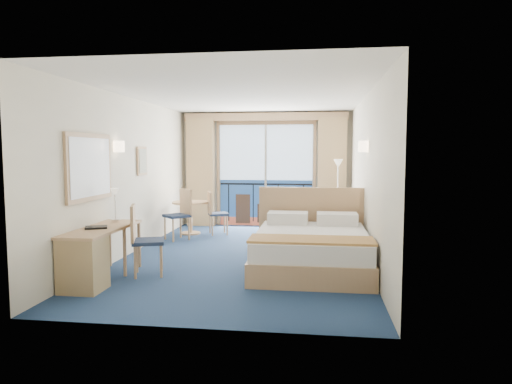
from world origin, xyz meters
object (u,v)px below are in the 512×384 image
nightstand (347,234)px  table_chair_a (215,210)px  desk (87,258)px  table_chair_b (181,211)px  round_table (190,209)px  bed (312,248)px  desk_chair (142,236)px  armchair (325,217)px  floor_lamp (338,177)px

nightstand → table_chair_a: size_ratio=0.67×
desk → table_chair_b: table_chair_b is taller
desk → round_table: size_ratio=2.00×
bed → table_chair_b: size_ratio=2.16×
desk_chair → armchair: bearing=-55.6°
armchair → bed: bearing=42.9°
bed → desk: bearing=-154.4°
desk → desk_chair: size_ratio=1.53×
table_chair_b → bed: bearing=7.5°
desk → table_chair_a: size_ratio=1.69×
nightstand → floor_lamp: floor_lamp is taller
armchair → floor_lamp: floor_lamp is taller
armchair → desk_chair: 4.39m
armchair → desk: (-3.10, -4.19, 0.01)m
round_table → table_chair_b: 0.64m
table_chair_a → table_chair_b: (-0.56, -0.63, 0.06)m
armchair → table_chair_b: size_ratio=0.85×
nightstand → desk: (-3.47, -2.72, 0.09)m
armchair → floor_lamp: bearing=-159.3°
desk_chair → desk: bearing=127.4°
table_chair_a → round_table: bearing=67.1°
bed → table_chair_b: bearing=142.7°
table_chair_b → nightstand: bearing=33.2°
bed → floor_lamp: floor_lamp is taller
armchair → floor_lamp: (0.29, 0.57, 0.82)m
nightstand → desk_chair: 3.64m
desk_chair → floor_lamp: bearing=-54.3°
nightstand → desk: 4.41m
floor_lamp → nightstand: bearing=-87.9°
round_table → table_chair_b: (-0.02, -0.64, 0.04)m
floor_lamp → table_chair_a: 2.81m
table_chair_a → desk: bearing=147.2°
desk → table_chair_a: bearing=79.1°
round_table → desk_chair: bearing=-86.0°
round_table → table_chair_a: table_chair_a is taller
desk_chair → table_chair_a: bearing=-23.9°
armchair → nightstand: bearing=61.8°
nightstand → table_chair_b: (-3.26, 0.67, 0.26)m
round_table → table_chair_a: size_ratio=0.85×
desk_chair → table_chair_b: same height
desk → table_chair_b: bearing=86.4°
bed → armchair: size_ratio=2.53×
table_chair_b → floor_lamp: bearing=68.0°
desk_chair → round_table: 3.35m
round_table → nightstand: bearing=-21.9°
desk → desk_chair: desk_chair is taller
desk_chair → nightstand: bearing=-74.5°
table_chair_b → armchair: bearing=60.2°
nightstand → desk: size_ratio=0.40×
desk_chair → round_table: size_ratio=1.31×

